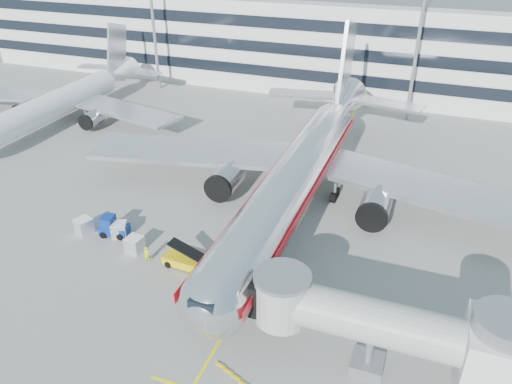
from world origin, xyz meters
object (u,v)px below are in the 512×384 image
(belt_loader, at_px, (189,261))
(main_jet, at_px, (302,169))
(baggage_tug, at_px, (112,227))
(cargo_container_front, at_px, (135,244))
(cargo_container_left, at_px, (84,226))
(cargo_container_right, at_px, (119,230))
(ramp_worker, at_px, (147,255))

(belt_loader, bearing_deg, main_jet, 66.71)
(baggage_tug, xyz_separation_m, cargo_container_front, (3.53, -1.62, -0.12))
(belt_loader, bearing_deg, cargo_container_left, 173.73)
(cargo_container_front, bearing_deg, belt_loader, -3.88)
(baggage_tug, xyz_separation_m, cargo_container_right, (0.76, 0.01, -0.13))
(cargo_container_front, bearing_deg, cargo_container_left, 171.57)
(baggage_tug, bearing_deg, main_jet, 38.07)
(main_jet, height_order, baggage_tug, main_jet)
(main_jet, xyz_separation_m, baggage_tug, (-15.45, -12.10, -3.36))
(belt_loader, bearing_deg, cargo_container_front, 176.12)
(main_jet, relative_size, baggage_tug, 17.54)
(main_jet, distance_m, cargo_container_front, 18.51)
(cargo_container_front, bearing_deg, ramp_worker, -27.84)
(cargo_container_front, height_order, ramp_worker, ramp_worker)
(cargo_container_right, xyz_separation_m, cargo_container_front, (2.77, -1.63, 0.02))
(main_jet, xyz_separation_m, cargo_container_left, (-18.31, -12.77, -3.47))
(cargo_container_right, height_order, cargo_container_front, cargo_container_front)
(cargo_container_left, xyz_separation_m, ramp_worker, (8.31, -1.96, 0.03))
(belt_loader, xyz_separation_m, cargo_container_right, (-8.61, 2.03, 0.06))
(cargo_container_right, bearing_deg, belt_loader, -13.26)
(cargo_container_left, bearing_deg, ramp_worker, -13.30)
(cargo_container_left, distance_m, cargo_container_front, 6.45)
(ramp_worker, bearing_deg, cargo_container_left, 145.97)
(main_jet, relative_size, cargo_container_right, 27.94)
(main_jet, xyz_separation_m, cargo_container_front, (-11.92, -13.72, -3.48))
(belt_loader, bearing_deg, baggage_tug, 167.86)
(cargo_container_left, distance_m, cargo_container_right, 3.68)
(baggage_tug, distance_m, cargo_container_left, 2.94)
(belt_loader, height_order, cargo_container_front, belt_loader)
(cargo_container_front, xyz_separation_m, ramp_worker, (1.93, -1.02, 0.04))
(baggage_tug, relative_size, cargo_container_front, 1.88)
(belt_loader, relative_size, ramp_worker, 3.18)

